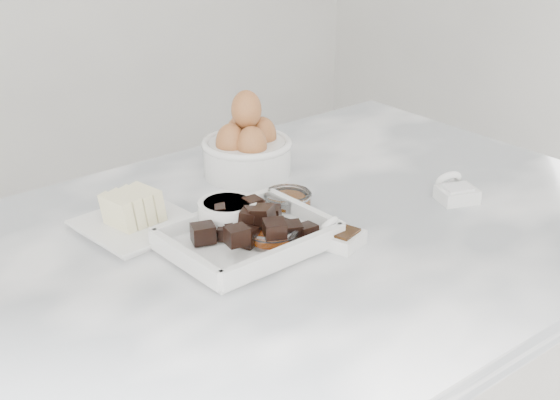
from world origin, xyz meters
The scene contains 9 objects.
marble_slab centered at (0.00, 0.00, 0.92)m, with size 1.20×0.80×0.04m, color white.
chocolate_dish centered at (-0.07, 0.00, 0.96)m, with size 0.24×0.18×0.06m.
butter_plate centered at (-0.17, 0.15, 0.96)m, with size 0.17×0.17×0.06m.
sugar_ramekin centered at (-0.06, 0.05, 0.97)m, with size 0.09×0.09×0.05m.
egg_bowl centered at (0.10, 0.22, 0.99)m, with size 0.16×0.16×0.15m.
honey_bowl centered at (0.06, 0.06, 0.96)m, with size 0.08×0.08×0.03m.
zest_bowl centered at (-0.04, -0.03, 0.96)m, with size 0.08×0.08×0.04m.
vanilla_spoon centered at (0.04, -0.08, 0.95)m, with size 0.07×0.08×0.04m.
salt_spoon centered at (0.30, -0.08, 0.96)m, with size 0.08×0.09×0.05m.
Camera 1 is at (-0.67, -0.81, 1.47)m, focal length 50.00 mm.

